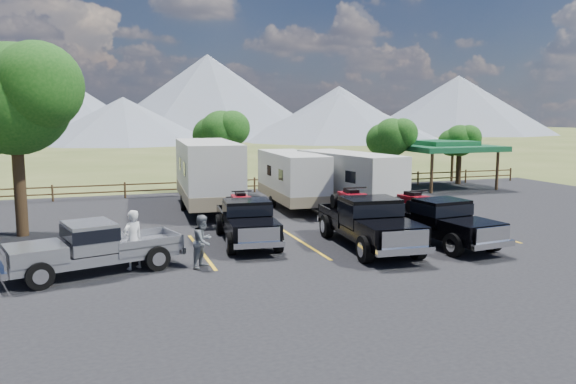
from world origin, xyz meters
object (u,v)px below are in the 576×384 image
object	(u,v)px
person_a	(133,240)
trailer_center	(292,179)
rig_right	(437,219)
trailer_left	(208,174)
pickup_silver	(95,246)
rig_center	(367,220)
pavilion	(444,147)
person_b	(203,241)
tree_big_nw	(13,99)
rig_left	(246,219)
trailer_right	(349,181)

from	to	relation	value
person_a	trailer_center	bearing A→B (deg)	-164.49
rig_right	trailer_left	world-z (taller)	trailer_left
pickup_silver	person_a	xyz separation A→B (m)	(1.17, 0.09, 0.11)
rig_center	pavilion	bearing A→B (deg)	52.04
pavilion	trailer_left	xyz separation A→B (m)	(-17.10, -4.28, -0.87)
person_a	person_b	world-z (taller)	person_a
pavilion	trailer_center	size ratio (longest dim) A/B	0.73
tree_big_nw	pickup_silver	distance (m)	8.75
rig_left	person_b	bearing A→B (deg)	-119.99
rig_left	trailer_right	xyz separation A→B (m)	(6.74, 5.06, 0.67)
rig_left	rig_right	distance (m)	7.41
tree_big_nw	pavilion	bearing A→B (deg)	17.34
rig_center	rig_right	xyz separation A→B (m)	(2.86, -0.28, -0.09)
rig_left	person_b	world-z (taller)	rig_left
trailer_left	trailer_right	size ratio (longest dim) A/B	1.18
rig_left	rig_center	distance (m)	4.69
rig_left	rig_right	size ratio (longest dim) A/B	0.97
trailer_right	rig_center	bearing A→B (deg)	-119.24
rig_left	trailer_center	size ratio (longest dim) A/B	0.68
rig_right	person_a	bearing A→B (deg)	174.20
trailer_left	person_a	xyz separation A→B (m)	(-4.38, -10.39, -0.91)
trailer_center	pickup_silver	xyz separation A→B (m)	(-9.98, -9.90, -0.69)
tree_big_nw	person_b	size ratio (longest dim) A/B	4.51
tree_big_nw	rig_right	size ratio (longest dim) A/B	1.31
rig_center	trailer_center	distance (m)	9.47
trailer_center	person_a	world-z (taller)	trailer_center
pavilion	person_a	distance (m)	26.07
tree_big_nw	pavilion	distance (m)	26.91
rig_center	trailer_left	bearing A→B (deg)	116.68
rig_right	tree_big_nw	bearing A→B (deg)	150.65
trailer_left	person_a	size ratio (longest dim) A/B	5.36
rig_left	rig_right	bearing A→B (deg)	-14.63
trailer_right	rig_left	bearing A→B (deg)	-152.58
trailer_left	rig_center	bearing A→B (deg)	-63.62
trailer_center	trailer_right	bearing A→B (deg)	-39.48
tree_big_nw	person_a	xyz separation A→B (m)	(4.07, -6.70, -4.59)
rig_left	trailer_center	distance (m)	8.44
tree_big_nw	rig_center	size ratio (longest dim) A/B	1.21
rig_center	pickup_silver	bearing A→B (deg)	-173.19
rig_center	trailer_center	bearing A→B (deg)	92.47
trailer_right	person_a	distance (m)	13.57
person_a	rig_left	bearing A→B (deg)	178.10
trailer_center	trailer_right	distance (m)	3.17
rig_center	trailer_right	bearing A→B (deg)	74.39
pickup_silver	person_b	distance (m)	3.37
rig_left	trailer_left	distance (m)	7.83
trailer_right	trailer_center	bearing A→B (deg)	128.42
tree_big_nw	person_b	bearing A→B (deg)	-49.19
tree_big_nw	rig_center	distance (m)	14.82
tree_big_nw	rig_left	xyz separation A→B (m)	(8.50, -4.07, -4.65)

